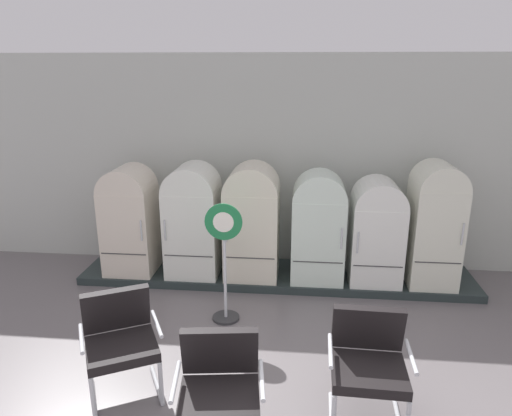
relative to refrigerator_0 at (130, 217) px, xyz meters
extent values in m
cube|color=beige|center=(2.02, 0.75, 0.63)|extent=(11.76, 0.12, 3.05)
cube|color=#47443F|center=(2.02, 0.74, 1.81)|extent=(11.76, 0.07, 0.06)
cube|color=#263030|center=(2.02, 0.11, -0.84)|extent=(5.40, 0.95, 0.11)
cube|color=beige|center=(0.00, 0.00, -0.21)|extent=(0.67, 0.65, 1.16)
cylinder|color=beige|center=(0.00, 0.00, 0.37)|extent=(0.67, 0.63, 0.67)
cube|color=#383838|center=(0.00, -0.33, -0.42)|extent=(0.61, 0.01, 0.01)
cylinder|color=silver|center=(0.27, -0.34, -0.07)|extent=(0.02, 0.02, 0.28)
cube|color=white|center=(0.88, 0.02, -0.20)|extent=(0.70, 0.68, 1.18)
cylinder|color=white|center=(0.88, 0.02, 0.39)|extent=(0.70, 0.67, 0.70)
cube|color=#383838|center=(0.88, -0.33, -0.41)|extent=(0.65, 0.01, 0.01)
cylinder|color=silver|center=(0.59, -0.34, -0.05)|extent=(0.02, 0.02, 0.28)
cube|color=silver|center=(1.69, 0.01, -0.19)|extent=(0.71, 0.67, 1.20)
cylinder|color=silver|center=(1.69, 0.01, 0.41)|extent=(0.71, 0.65, 0.71)
cube|color=#383838|center=(1.69, -0.33, -0.40)|extent=(0.66, 0.01, 0.01)
cylinder|color=silver|center=(1.39, -0.34, -0.05)|extent=(0.02, 0.02, 0.28)
cube|color=silver|center=(2.57, -0.03, -0.22)|extent=(0.69, 0.58, 1.13)
cylinder|color=silver|center=(2.57, -0.03, 0.35)|extent=(0.69, 0.57, 0.69)
cube|color=#383838|center=(2.57, -0.33, -0.42)|extent=(0.63, 0.01, 0.01)
cylinder|color=silver|center=(2.86, -0.34, -0.08)|extent=(0.02, 0.02, 0.28)
cube|color=white|center=(3.33, 0.01, -0.26)|extent=(0.67, 0.67, 1.06)
cylinder|color=white|center=(3.33, 0.01, 0.27)|extent=(0.67, 0.66, 0.67)
cube|color=#383838|center=(3.33, -0.33, -0.45)|extent=(0.61, 0.01, 0.01)
cylinder|color=silver|center=(3.06, -0.34, -0.13)|extent=(0.02, 0.02, 0.28)
cube|color=silver|center=(4.06, 0.02, -0.13)|extent=(0.61, 0.69, 1.31)
cylinder|color=silver|center=(4.06, 0.02, 0.52)|extent=(0.61, 0.67, 0.61)
cube|color=#383838|center=(4.06, -0.33, -0.37)|extent=(0.56, 0.01, 0.01)
cylinder|color=silver|center=(4.30, -0.34, 0.03)|extent=(0.02, 0.02, 0.28)
cylinder|color=silver|center=(0.54, -2.56, -0.87)|extent=(0.30, 0.52, 0.04)
cylinder|color=silver|center=(0.66, -2.80, -0.67)|extent=(0.05, 0.05, 0.41)
cylinder|color=silver|center=(1.04, -2.30, -0.87)|extent=(0.30, 0.52, 0.04)
cylinder|color=silver|center=(1.16, -2.54, -0.67)|extent=(0.05, 0.05, 0.41)
cube|color=black|center=(0.79, -2.43, -0.42)|extent=(0.77, 0.73, 0.09)
cube|color=black|center=(0.66, -2.20, -0.16)|extent=(0.61, 0.42, 0.43)
cylinder|color=silver|center=(0.50, -2.58, -0.23)|extent=(0.24, 0.43, 0.04)
cylinder|color=silver|center=(1.07, -2.29, -0.23)|extent=(0.24, 0.43, 0.04)
cylinder|color=silver|center=(2.64, -2.55, -0.87)|extent=(0.06, 0.57, 0.04)
cube|color=black|center=(2.92, -2.56, -0.42)|extent=(0.62, 0.53, 0.09)
cube|color=black|center=(2.93, -2.29, -0.16)|extent=(0.61, 0.18, 0.43)
cylinder|color=silver|center=(2.61, -2.55, -0.23)|extent=(0.05, 0.46, 0.04)
cylinder|color=silver|center=(3.24, -2.57, -0.23)|extent=(0.05, 0.46, 0.04)
cube|color=black|center=(1.76, -3.01, -0.42)|extent=(0.66, 0.59, 0.09)
cube|color=black|center=(1.73, -2.75, -0.16)|extent=(0.62, 0.23, 0.43)
cylinder|color=silver|center=(1.45, -3.05, -0.23)|extent=(0.10, 0.46, 0.04)
cylinder|color=silver|center=(2.08, -2.97, -0.23)|extent=(0.10, 0.46, 0.04)
cylinder|color=#2D2D30|center=(1.49, -1.03, -0.88)|extent=(0.32, 0.32, 0.03)
cylinder|color=silver|center=(1.49, -1.03, -0.26)|extent=(0.04, 0.04, 1.20)
cylinder|color=#1D723F|center=(1.49, -1.06, 0.33)|extent=(0.42, 0.02, 0.42)
cylinder|color=white|center=(1.49, -1.07, 0.33)|extent=(0.23, 0.00, 0.23)
camera|label=1|loc=(2.32, -5.88, 2.00)|focal=32.75mm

